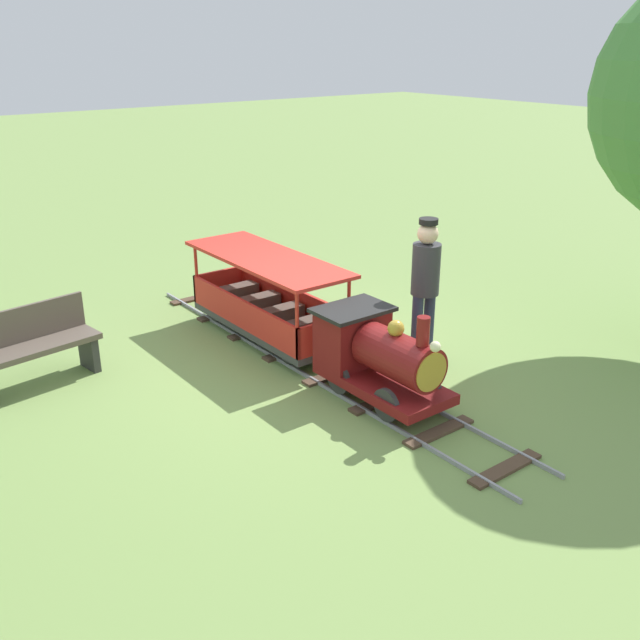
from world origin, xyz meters
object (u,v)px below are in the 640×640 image
locomotive (377,354)px  park_bench (33,347)px  conductor_person (425,280)px  passenger_car (268,305)px

locomotive → park_bench: (2.57, -2.37, -0.07)m
park_bench → conductor_person: bearing=150.1°
passenger_car → park_bench: (2.57, -0.45, -0.01)m
conductor_person → locomotive: bearing=19.1°
locomotive → conductor_person: bearing=-160.9°
locomotive → passenger_car: 1.92m
park_bench → passenger_car: bearing=170.1°
locomotive → park_bench: 3.50m
passenger_car → park_bench: passenger_car is taller
passenger_car → conductor_person: bearing=121.3°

